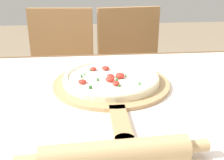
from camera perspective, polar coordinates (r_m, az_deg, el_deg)
The scene contains 7 objects.
dining_table at distance 0.91m, azimuth 0.88°, elevation -9.21°, with size 1.41×0.94×0.73m.
towel_cloth at distance 0.87m, azimuth 0.92°, elevation -3.60°, with size 1.33×0.86×0.00m.
pizza_peel at distance 0.93m, azimuth -0.08°, elevation -1.06°, with size 0.39×0.56×0.01m.
pizza at distance 0.94m, azimuth -0.19°, elevation 0.40°, with size 0.32×0.32×0.04m.
rolling_pin at distance 0.58m, azimuth 0.70°, elevation -14.67°, with size 0.39×0.07×0.05m.
chair_left at distance 1.71m, azimuth -10.29°, elevation 1.26°, with size 0.43×0.43×0.88m.
chair_right at distance 1.72m, azimuth 3.98°, elevation 1.75°, with size 0.44×0.44×0.88m.
Camera 1 is at (-0.09, -0.78, 1.11)m, focal length 45.00 mm.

